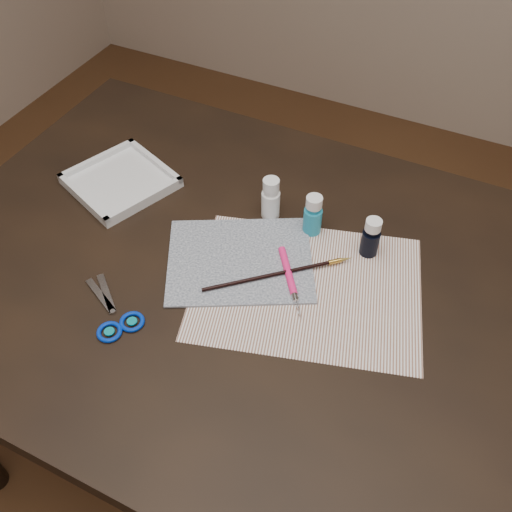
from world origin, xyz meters
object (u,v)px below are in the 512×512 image
at_px(paper, 307,287).
at_px(scissors, 106,307).
at_px(palette_tray, 120,180).
at_px(canvas, 240,260).
at_px(paint_bottle_white, 271,198).
at_px(paint_bottle_cyan, 313,215).
at_px(paint_bottle_navy, 371,237).

relative_size(paper, scissors, 2.41).
distance_m(paper, palette_tray, 0.48).
bearing_deg(scissors, canvas, -102.28).
distance_m(paint_bottle_white, paint_bottle_cyan, 0.09).
bearing_deg(paint_bottle_white, paint_bottle_cyan, -4.34).
xyz_separation_m(paint_bottle_navy, scissors, (-0.37, -0.33, -0.04)).
bearing_deg(paint_bottle_cyan, paint_bottle_white, 175.66).
bearing_deg(paint_bottle_white, canvas, -89.19).
bearing_deg(scissors, paint_bottle_cyan, -100.67).
height_order(paint_bottle_navy, palette_tray, paint_bottle_navy).
distance_m(paint_bottle_cyan, scissors, 0.42).
distance_m(canvas, paint_bottle_cyan, 0.17).
xyz_separation_m(paint_bottle_navy, palette_tray, (-0.54, -0.04, -0.03)).
bearing_deg(scissors, paint_bottle_navy, -112.26).
bearing_deg(paint_bottle_navy, palette_tray, -175.71).
relative_size(paper, paint_bottle_cyan, 4.62).
relative_size(canvas, paint_bottle_cyan, 3.06).
distance_m(paper, paint_bottle_navy, 0.15).
height_order(paint_bottle_white, scissors, paint_bottle_white).
relative_size(paint_bottle_navy, scissors, 0.50).
xyz_separation_m(paper, palette_tray, (-0.47, 0.09, 0.01)).
relative_size(paint_bottle_cyan, scissors, 0.52).
xyz_separation_m(paper, canvas, (-0.14, 0.00, 0.00)).
bearing_deg(paint_bottle_navy, canvas, -148.90).
relative_size(scissors, palette_tray, 0.88).
height_order(canvas, palette_tray, palette_tray).
bearing_deg(palette_tray, paint_bottle_cyan, 6.42).
xyz_separation_m(canvas, scissors, (-0.16, -0.20, 0.00)).
bearing_deg(scissors, paint_bottle_white, -88.65).
height_order(canvas, paint_bottle_white, paint_bottle_white).
xyz_separation_m(canvas, paint_bottle_navy, (0.21, 0.13, 0.04)).
xyz_separation_m(paper, paint_bottle_navy, (0.07, 0.13, 0.04)).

